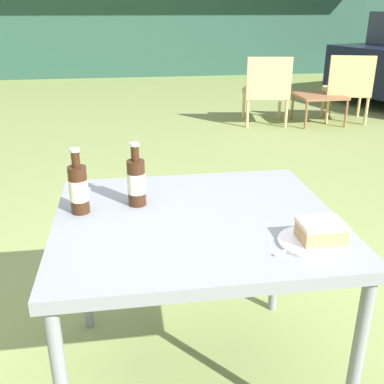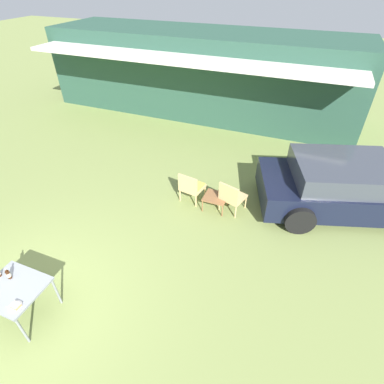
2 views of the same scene
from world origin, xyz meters
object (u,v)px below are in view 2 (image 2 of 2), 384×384
(wicker_chair_cushioned, at_px, (191,186))
(cola_bottle_near, at_px, (8,274))
(cake_on_plate, at_px, (16,306))
(wicker_chair_plain, at_px, (231,196))
(patio_table, at_px, (14,290))
(garden_side_table, at_px, (216,198))
(parked_car, at_px, (346,186))

(wicker_chair_cushioned, xyz_separation_m, cola_bottle_near, (-1.69, -3.86, 0.35))
(cake_on_plate, bearing_deg, wicker_chair_plain, 62.23)
(wicker_chair_cushioned, relative_size, patio_table, 0.87)
(garden_side_table, bearing_deg, cola_bottle_near, -121.96)
(patio_table, bearing_deg, wicker_chair_cushioned, 69.42)
(cake_on_plate, xyz_separation_m, cola_bottle_near, (-0.52, 0.37, 0.06))
(wicker_chair_cushioned, bearing_deg, cola_bottle_near, 75.40)
(patio_table, bearing_deg, cola_bottle_near, 145.39)
(garden_side_table, height_order, cola_bottle_near, cola_bottle_near)
(wicker_chair_plain, xyz_separation_m, cake_on_plate, (-2.21, -4.20, 0.28))
(cake_on_plate, bearing_deg, cola_bottle_near, 144.87)
(wicker_chair_cushioned, relative_size, cola_bottle_near, 3.62)
(wicker_chair_cushioned, xyz_separation_m, patio_table, (-1.50, -3.99, 0.20))
(parked_car, distance_m, cake_on_plate, 7.11)
(cola_bottle_near, bearing_deg, cake_on_plate, -35.13)
(parked_car, height_order, cola_bottle_near, parked_car)
(parked_car, relative_size, garden_side_table, 7.99)
(garden_side_table, xyz_separation_m, cake_on_plate, (-1.84, -4.15, 0.41))
(wicker_chair_plain, relative_size, cake_on_plate, 4.09)
(wicker_chair_cushioned, height_order, cola_bottle_near, cola_bottle_near)
(patio_table, bearing_deg, cake_on_plate, -35.42)
(patio_table, height_order, cola_bottle_near, cola_bottle_near)
(garden_side_table, distance_m, cola_bottle_near, 4.48)
(wicker_chair_cushioned, bearing_deg, parked_car, -153.33)
(wicker_chair_cushioned, bearing_deg, garden_side_table, -177.08)
(parked_car, bearing_deg, cake_on_plate, -149.25)
(parked_car, height_order, cake_on_plate, parked_car)
(cake_on_plate, bearing_deg, patio_table, 144.58)
(parked_car, height_order, patio_table, parked_car)
(cola_bottle_near, bearing_deg, garden_side_table, 58.04)
(garden_side_table, xyz_separation_m, patio_table, (-2.17, -3.92, 0.32))
(wicker_chair_plain, distance_m, patio_table, 4.72)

